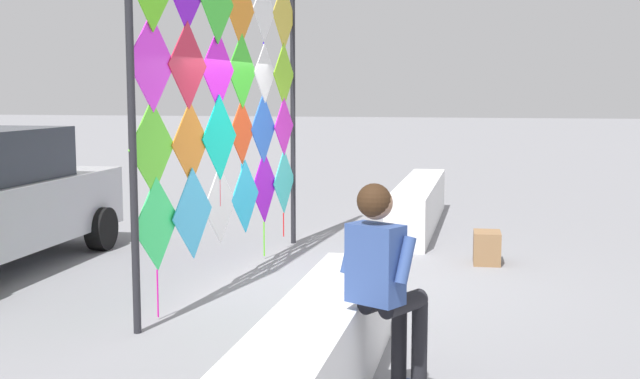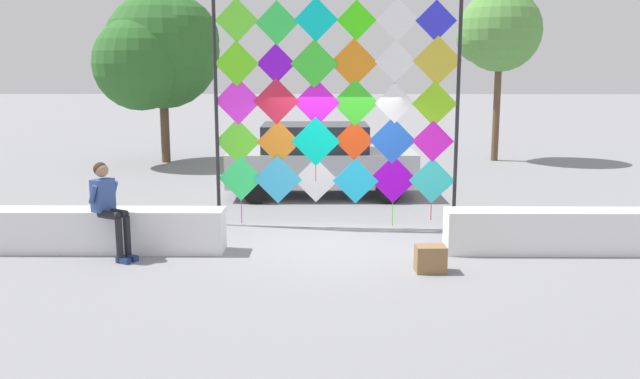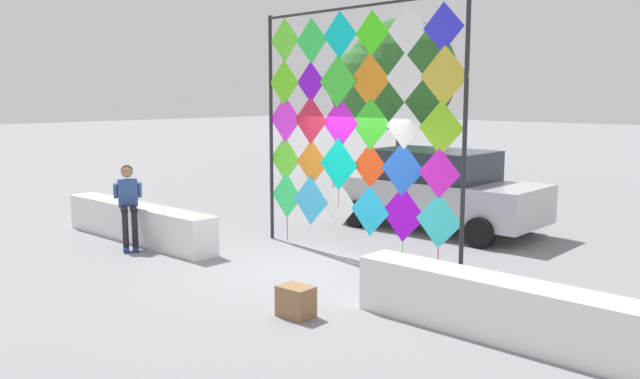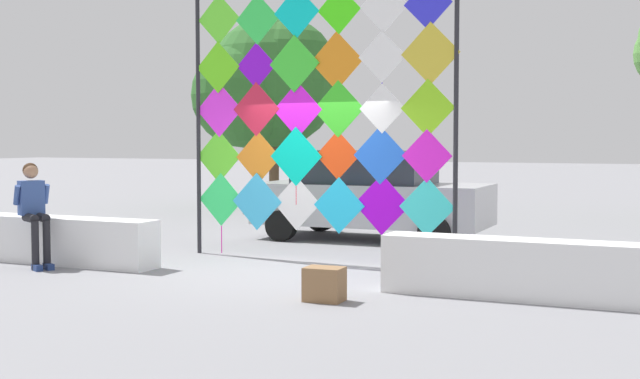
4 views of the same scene
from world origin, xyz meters
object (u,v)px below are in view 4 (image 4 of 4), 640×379
at_px(seated_vendor, 34,206).
at_px(parked_car, 371,194).
at_px(tree_palm_like, 269,83).
at_px(kite_display_rack, 315,106).
at_px(cardboard_box_large, 324,284).

height_order(seated_vendor, parked_car, parked_car).
xyz_separation_m(seated_vendor, tree_palm_like, (-1.70, 10.80, 2.55)).
relative_size(parked_car, tree_palm_like, 0.83).
distance_m(kite_display_rack, seated_vendor, 4.52).
bearing_deg(kite_display_rack, seated_vendor, -148.08).
xyz_separation_m(kite_display_rack, parked_car, (-0.29, 3.20, -1.58)).
distance_m(kite_display_rack, parked_car, 3.58).
bearing_deg(cardboard_box_large, kite_display_rack, 116.63).
bearing_deg(seated_vendor, kite_display_rack, 31.92).
distance_m(seated_vendor, cardboard_box_large, 5.15).
relative_size(kite_display_rack, parked_car, 1.04).
relative_size(parked_car, cardboard_box_large, 9.80).
relative_size(kite_display_rack, tree_palm_like, 0.87).
bearing_deg(seated_vendor, tree_palm_like, 98.96).
bearing_deg(parked_car, kite_display_rack, -84.82).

